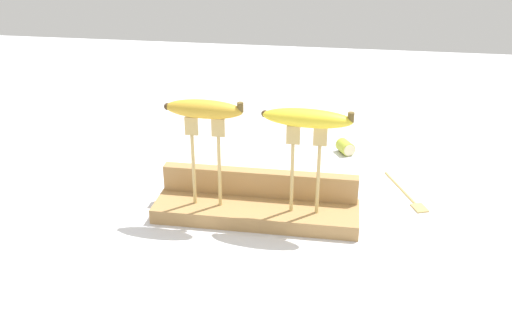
% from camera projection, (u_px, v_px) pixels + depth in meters
% --- Properties ---
extents(ground_plane, '(3.00, 3.00, 0.00)m').
position_uv_depth(ground_plane, '(256.00, 218.00, 1.17)').
color(ground_plane, silver).
extents(wooden_board, '(0.41, 0.12, 0.03)m').
position_uv_depth(wooden_board, '(256.00, 211.00, 1.16)').
color(wooden_board, '#A87F4C').
rests_on(wooden_board, ground).
extents(board_backstop, '(0.41, 0.03, 0.06)m').
position_uv_depth(board_backstop, '(259.00, 183.00, 1.18)').
color(board_backstop, '#A87F4C').
rests_on(board_backstop, wooden_board).
extents(fork_stand_left, '(0.08, 0.01, 0.19)m').
position_uv_depth(fork_stand_left, '(206.00, 154.00, 1.11)').
color(fork_stand_left, tan).
rests_on(fork_stand_left, wooden_board).
extents(fork_stand_right, '(0.08, 0.01, 0.18)m').
position_uv_depth(fork_stand_right, '(306.00, 162.00, 1.09)').
color(fork_stand_right, tan).
rests_on(fork_stand_right, wooden_board).
extents(banana_raised_left, '(0.16, 0.05, 0.04)m').
position_uv_depth(banana_raised_left, '(204.00, 109.00, 1.07)').
color(banana_raised_left, gold).
rests_on(banana_raised_left, fork_stand_left).
extents(banana_raised_right, '(0.17, 0.06, 0.04)m').
position_uv_depth(banana_raised_right, '(307.00, 118.00, 1.05)').
color(banana_raised_right, yellow).
rests_on(banana_raised_right, fork_stand_right).
extents(fork_fallen_near, '(0.08, 0.19, 0.01)m').
position_uv_depth(fork_fallen_near, '(409.00, 196.00, 1.25)').
color(fork_fallen_near, tan).
rests_on(fork_fallen_near, ground).
extents(banana_chunk_near, '(0.05, 0.06, 0.03)m').
position_uv_depth(banana_chunk_near, '(345.00, 147.00, 1.46)').
color(banana_chunk_near, '#B2C138').
rests_on(banana_chunk_near, ground).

